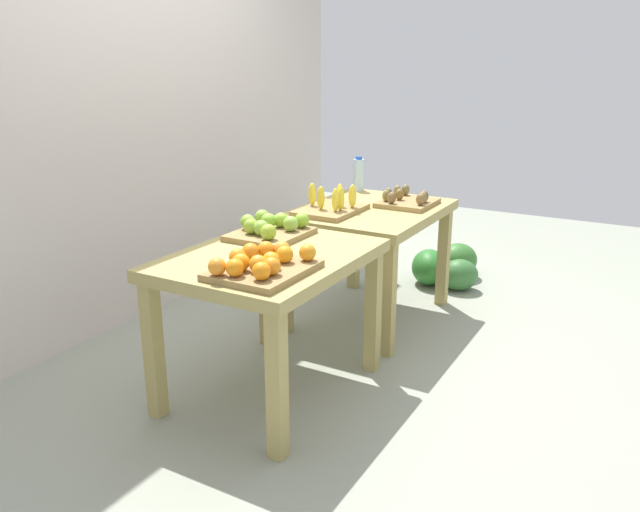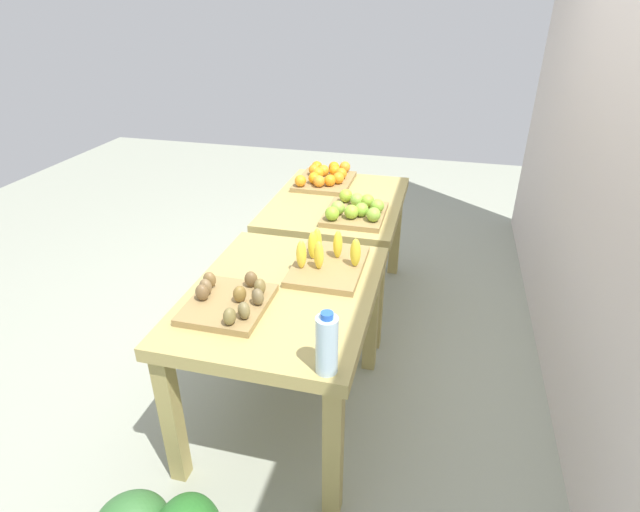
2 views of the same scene
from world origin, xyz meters
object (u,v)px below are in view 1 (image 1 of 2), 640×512
apple_bin (270,228)px  water_bottle (359,174)px  banana_crate (331,206)px  orange_bin (262,264)px  kiwi_bin (406,200)px  display_table_right (370,224)px  watermelon_pile (447,266)px  display_table_left (270,274)px

apple_bin → water_bottle: size_ratio=1.67×
banana_crate → water_bottle: water_bottle is taller
orange_bin → water_bottle: 1.90m
orange_bin → kiwi_bin: bearing=-0.8°
display_table_right → water_bottle: (0.46, 0.31, 0.22)m
apple_bin → watermelon_pile: apple_bin is taller
banana_crate → kiwi_bin: size_ratio=1.22×
display_table_right → apple_bin: size_ratio=2.60×
apple_bin → kiwi_bin: (1.05, -0.33, -0.01)m
apple_bin → banana_crate: 0.63m
display_table_left → kiwi_bin: kiwi_bin is taller
banana_crate → kiwi_bin: bearing=-36.8°
display_table_left → watermelon_pile: bearing=-6.5°
display_table_right → kiwi_bin: (0.18, -0.17, 0.14)m
display_table_right → banana_crate: 0.32m
kiwi_bin → watermelon_pile: (0.71, -0.06, -0.63)m
apple_bin → display_table_left: bearing=-147.3°
banana_crate → watermelon_pile: banana_crate is taller
banana_crate → water_bottle: bearing=13.4°
display_table_left → display_table_right: same height
orange_bin → apple_bin: 0.60m
display_table_left → banana_crate: (0.88, 0.15, 0.15)m
banana_crate → water_bottle: (0.70, 0.17, 0.07)m
display_table_right → watermelon_pile: bearing=-14.5°
orange_bin → banana_crate: bearing=14.2°
display_table_right → display_table_left: bearing=180.0°
display_table_right → watermelon_pile: display_table_right is taller
apple_bin → kiwi_bin: 1.10m
orange_bin → watermelon_pile: size_ratio=0.68×
kiwi_bin → apple_bin: bearing=162.6°
water_bottle → watermelon_pile: bearing=-51.6°
display_table_right → kiwi_bin: size_ratio=2.89×
display_table_right → kiwi_bin: bearing=-43.2°
water_bottle → display_table_right: bearing=-145.9°
water_bottle → watermelon_pile: water_bottle is taller
kiwi_bin → display_table_left: bearing=172.7°
display_table_right → orange_bin: bearing=-174.0°
kiwi_bin → water_bottle: 0.56m
banana_crate → kiwi_bin: 0.52m
orange_bin → kiwi_bin: size_ratio=1.26×
banana_crate → water_bottle: 0.72m
banana_crate → kiwi_bin: banana_crate is taller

